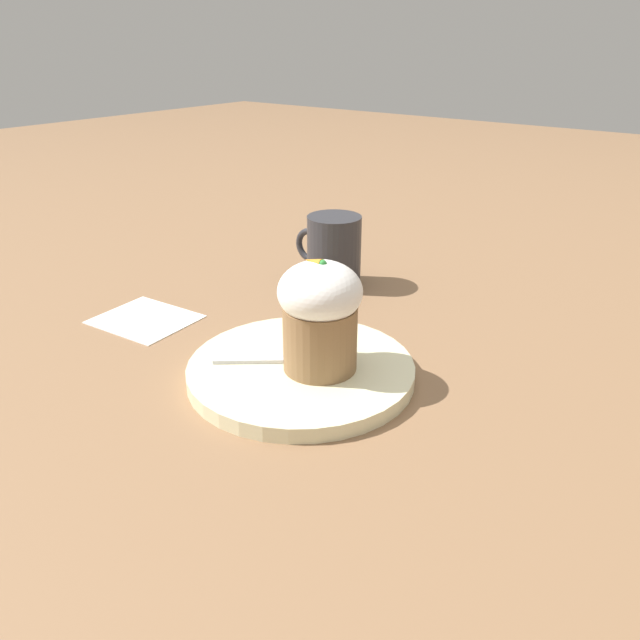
# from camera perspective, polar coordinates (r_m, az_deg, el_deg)

# --- Properties ---
(ground_plane) EXTENTS (4.00, 4.00, 0.00)m
(ground_plane) POSITION_cam_1_polar(r_m,az_deg,el_deg) (0.64, -1.74, -5.25)
(ground_plane) COLOR #846042
(dessert_plate) EXTENTS (0.23, 0.23, 0.02)m
(dessert_plate) POSITION_cam_1_polar(r_m,az_deg,el_deg) (0.63, -1.75, -4.64)
(dessert_plate) COLOR beige
(dessert_plate) RESTS_ON ground_plane
(carrot_cake) EXTENTS (0.08, 0.08, 0.11)m
(carrot_cake) POSITION_cam_1_polar(r_m,az_deg,el_deg) (0.59, -0.00, 0.57)
(carrot_cake) COLOR olive
(carrot_cake) RESTS_ON dessert_plate
(spoon) EXTENTS (0.11, 0.09, 0.01)m
(spoon) POSITION_cam_1_polar(r_m,az_deg,el_deg) (0.63, -2.25, -3.55)
(spoon) COLOR silver
(spoon) RESTS_ON dessert_plate
(coffee_cup) EXTENTS (0.10, 0.07, 0.10)m
(coffee_cup) POSITION_cam_1_polar(r_m,az_deg,el_deg) (0.85, 1.20, 6.34)
(coffee_cup) COLOR #2D2D33
(coffee_cup) RESTS_ON ground_plane
(paper_napkin) EXTENTS (0.12, 0.10, 0.00)m
(paper_napkin) POSITION_cam_1_polar(r_m,az_deg,el_deg) (0.79, -15.69, 0.09)
(paper_napkin) COLOR white
(paper_napkin) RESTS_ON ground_plane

